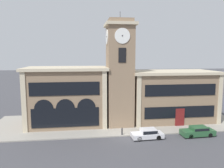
{
  "coord_description": "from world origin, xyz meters",
  "views": [
    {
      "loc": [
        -5.86,
        -29.42,
        11.52
      ],
      "look_at": [
        -1.55,
        3.25,
        7.19
      ],
      "focal_mm": 35.0,
      "sensor_mm": 36.0,
      "label": 1
    }
  ],
  "objects": [
    {
      "name": "town_hall_right_wing",
      "position": [
        9.54,
        7.06,
        4.44
      ],
      "size": [
        15.11,
        8.38,
        8.83
      ],
      "color": "#897056",
      "rests_on": "ground_plane"
    },
    {
      "name": "clock_tower",
      "position": [
        -0.0,
        5.28,
        8.62
      ],
      "size": [
        4.78,
        4.78,
        18.33
      ],
      "color": "#897056",
      "rests_on": "ground_plane"
    },
    {
      "name": "ground_plane",
      "position": [
        0.0,
        0.0,
        0.0
      ],
      "size": [
        300.0,
        300.0,
        0.0
      ],
      "primitive_type": "plane",
      "color": "#424247"
    },
    {
      "name": "parked_car_mid",
      "position": [
        10.34,
        -1.11,
        0.73
      ],
      "size": [
        4.82,
        2.04,
        1.39
      ],
      "rotation": [
        0.0,
        0.0,
        3.18
      ],
      "color": "#285633",
      "rests_on": "ground_plane"
    },
    {
      "name": "bollard",
      "position": [
        -0.47,
        0.38,
        0.67
      ],
      "size": [
        0.18,
        0.18,
        1.06
      ],
      "color": "black",
      "rests_on": "sidewalk_kerb"
    },
    {
      "name": "sidewalk_kerb",
      "position": [
        0.0,
        6.46,
        0.07
      ],
      "size": [
        41.49,
        12.93,
        0.15
      ],
      "color": "gray",
      "rests_on": "ground_plane"
    },
    {
      "name": "parked_car_near",
      "position": [
        2.89,
        -1.11,
        0.73
      ],
      "size": [
        4.45,
        2.03,
        1.39
      ],
      "rotation": [
        0.0,
        0.0,
        3.18
      ],
      "color": "silver",
      "rests_on": "ground_plane"
    },
    {
      "name": "town_hall_left_wing",
      "position": [
        -8.63,
        7.05,
        4.83
      ],
      "size": [
        13.28,
        8.38,
        9.62
      ],
      "color": "#897056",
      "rests_on": "ground_plane"
    }
  ]
}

